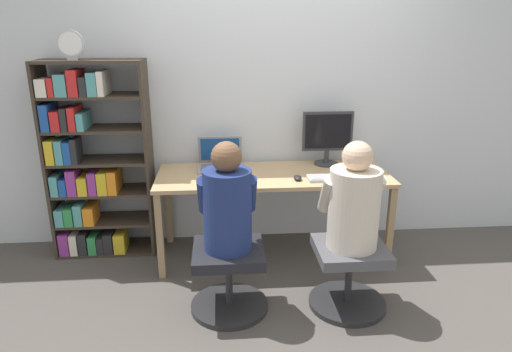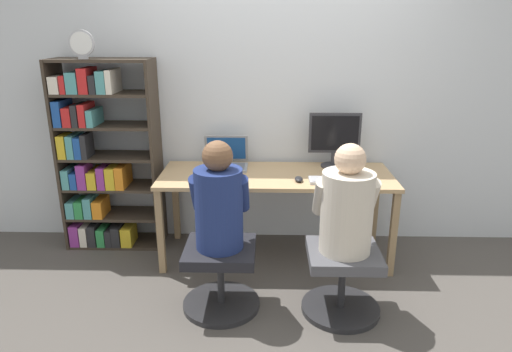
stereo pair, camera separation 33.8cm
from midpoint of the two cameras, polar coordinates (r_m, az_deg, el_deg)
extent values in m
plane|color=#4C4742|center=(3.59, 5.22, -12.40)|extent=(14.00, 14.00, 0.00)
cube|color=silver|center=(3.88, 5.09, 10.37)|extent=(10.00, 0.05, 2.60)
cube|color=tan|center=(3.62, 5.21, -0.03)|extent=(1.83, 0.69, 0.03)
cube|color=#9C7D56|center=(3.52, -9.17, -6.98)|extent=(0.05, 0.05, 0.68)
cube|color=#9C7D56|center=(3.63, 19.38, -6.98)|extent=(0.05, 0.05, 0.68)
cube|color=#9C7D56|center=(4.06, -7.65, -3.36)|extent=(0.05, 0.05, 0.68)
cube|color=#9C7D56|center=(4.17, 16.95, -3.47)|extent=(0.05, 0.05, 0.68)
cylinder|color=#333338|center=(3.88, 12.08, 1.23)|extent=(0.20, 0.20, 0.01)
cylinder|color=#333338|center=(3.86, 12.14, 2.09)|extent=(0.04, 0.04, 0.11)
cube|color=#333338|center=(3.81, 12.36, 5.25)|extent=(0.42, 0.02, 0.33)
cube|color=black|center=(3.79, 12.39, 5.20)|extent=(0.38, 0.01, 0.28)
cube|color=gray|center=(3.73, -1.30, 1.02)|extent=(0.36, 0.24, 0.02)
cube|color=slate|center=(3.73, -1.30, 1.19)|extent=(0.32, 0.19, 0.00)
cube|color=gray|center=(3.84, -1.20, 3.48)|extent=(0.36, 0.08, 0.23)
cube|color=#19478C|center=(3.84, -1.21, 3.44)|extent=(0.32, 0.06, 0.20)
cube|color=#B2B2B7|center=(3.50, 13.04, -0.60)|extent=(0.44, 0.16, 0.02)
cube|color=#97979C|center=(3.50, 13.05, -0.40)|extent=(0.41, 0.13, 0.00)
ellipsoid|color=black|center=(3.46, 8.16, -0.43)|extent=(0.06, 0.11, 0.03)
cylinder|color=#262628|center=(3.28, 13.53, -15.83)|extent=(0.52, 0.52, 0.04)
cylinder|color=#262628|center=(3.17, 13.79, -12.97)|extent=(0.05, 0.05, 0.35)
cube|color=#4C4C51|center=(3.07, 14.08, -9.64)|extent=(0.46, 0.43, 0.07)
cylinder|color=#262628|center=(3.23, -1.25, -15.74)|extent=(0.52, 0.52, 0.04)
cylinder|color=#262628|center=(3.13, -1.27, -12.84)|extent=(0.05, 0.05, 0.35)
cube|color=black|center=(3.03, -1.30, -9.47)|extent=(0.46, 0.43, 0.07)
cylinder|color=beige|center=(2.95, 14.52, -4.52)|extent=(0.33, 0.33, 0.52)
sphere|color=beige|center=(2.84, 15.07, 2.00)|extent=(0.19, 0.19, 0.19)
cylinder|color=beige|center=(2.96, 11.39, -2.62)|extent=(0.09, 0.23, 0.29)
cylinder|color=beige|center=(3.03, 17.20, -2.60)|extent=(0.09, 0.23, 0.29)
cylinder|color=navy|center=(2.90, -1.34, -4.22)|extent=(0.31, 0.31, 0.53)
sphere|color=brown|center=(2.79, -1.39, 2.47)|extent=(0.19, 0.19, 0.19)
cylinder|color=navy|center=(2.96, -4.12, -2.24)|extent=(0.09, 0.23, 0.29)
cylinder|color=navy|center=(2.94, 1.57, -2.30)|extent=(0.09, 0.23, 0.29)
cube|color=#382D23|center=(4.07, -20.75, 2.33)|extent=(0.02, 0.33, 1.59)
cube|color=#382D23|center=(3.84, -9.87, 2.37)|extent=(0.02, 0.33, 1.59)
cube|color=#382D23|center=(4.21, -14.57, -7.92)|extent=(0.76, 0.31, 0.02)
cube|color=#382D23|center=(4.10, -14.86, -4.65)|extent=(0.76, 0.31, 0.02)
cube|color=#382D23|center=(4.01, -15.16, -1.22)|extent=(0.76, 0.31, 0.02)
cube|color=#382D23|center=(3.94, -15.47, 2.36)|extent=(0.76, 0.31, 0.02)
cube|color=#382D23|center=(3.88, -15.79, 6.07)|extent=(0.76, 0.31, 0.02)
cube|color=#382D23|center=(3.83, -16.12, 9.87)|extent=(0.76, 0.31, 0.02)
cube|color=#382D23|center=(3.81, -16.48, 13.74)|extent=(0.76, 0.31, 0.02)
cube|color=#8C338C|center=(4.23, -19.18, -6.68)|extent=(0.08, 0.23, 0.19)
cube|color=silver|center=(4.22, -18.10, -6.70)|extent=(0.06, 0.27, 0.17)
cube|color=#262628|center=(4.19, -17.23, -6.76)|extent=(0.07, 0.24, 0.18)
cube|color=#2D8C47|center=(4.16, -16.26, -7.05)|extent=(0.07, 0.21, 0.15)
cube|color=#262628|center=(4.15, -15.37, -7.14)|extent=(0.05, 0.22, 0.14)
cube|color=#262628|center=(4.14, -14.45, -6.87)|extent=(0.07, 0.27, 0.17)
cube|color=gold|center=(4.09, -13.33, -7.16)|extent=(0.09, 0.20, 0.16)
cube|color=teal|center=(4.14, -19.61, -3.70)|extent=(0.07, 0.22, 0.14)
cube|color=#2D8C47|center=(4.10, -18.74, -3.76)|extent=(0.07, 0.19, 0.15)
cube|color=teal|center=(4.07, -17.75, -3.62)|extent=(0.06, 0.19, 0.17)
cube|color=orange|center=(4.06, -16.57, -3.73)|extent=(0.08, 0.22, 0.15)
cube|color=teal|center=(4.07, -19.94, -0.02)|extent=(0.06, 0.27, 0.16)
cube|color=#1E4C9E|center=(4.05, -19.11, -0.24)|extent=(0.05, 0.25, 0.14)
cube|color=#8C338C|center=(3.98, -18.38, 0.07)|extent=(0.07, 0.19, 0.20)
cube|color=gold|center=(4.00, -17.08, -0.19)|extent=(0.07, 0.26, 0.14)
cube|color=#8C338C|center=(3.96, -16.08, 0.03)|extent=(0.06, 0.24, 0.18)
cube|color=gold|center=(3.94, -15.01, 0.01)|extent=(0.08, 0.25, 0.18)
cube|color=orange|center=(3.93, -13.90, 0.10)|extent=(0.07, 0.27, 0.19)
cube|color=gold|center=(3.96, -20.53, 3.55)|extent=(0.06, 0.19, 0.19)
cube|color=teal|center=(3.97, -19.41, 3.68)|extent=(0.06, 0.26, 0.19)
cube|color=#1E4C9E|center=(3.92, -18.74, 3.49)|extent=(0.06, 0.19, 0.17)
cube|color=#262628|center=(3.90, -18.06, 3.63)|extent=(0.04, 0.18, 0.20)
cube|color=#1E4C9E|center=(3.95, -20.77, 7.45)|extent=(0.06, 0.27, 0.20)
cube|color=red|center=(3.93, -19.69, 7.14)|extent=(0.07, 0.27, 0.15)
cube|color=#262628|center=(3.88, -18.92, 7.27)|extent=(0.05, 0.23, 0.17)
cube|color=red|center=(3.87, -18.07, 7.36)|extent=(0.05, 0.25, 0.18)
cube|color=teal|center=(3.86, -17.16, 7.08)|extent=(0.05, 0.26, 0.13)
cube|color=silver|center=(3.89, -21.16, 10.64)|extent=(0.08, 0.22, 0.13)
cube|color=red|center=(3.88, -20.12, 10.78)|extent=(0.04, 0.25, 0.14)
cube|color=teal|center=(3.86, -19.13, 11.03)|extent=(0.09, 0.26, 0.16)
cube|color=red|center=(3.82, -17.90, 11.33)|extent=(0.07, 0.25, 0.19)
cube|color=#262628|center=(3.81, -16.82, 11.01)|extent=(0.05, 0.26, 0.14)
cube|color=teal|center=(3.76, -15.98, 11.25)|extent=(0.07, 0.21, 0.17)
cube|color=silver|center=(3.77, -14.93, 11.42)|extent=(0.05, 0.27, 0.18)
cube|color=#B2B2B7|center=(3.74, -18.33, 13.84)|extent=(0.07, 0.03, 0.02)
cylinder|color=#B2B2B7|center=(3.73, -18.50, 15.48)|extent=(0.20, 0.02, 0.20)
cylinder|color=white|center=(3.72, -18.56, 15.47)|extent=(0.17, 0.00, 0.17)
camera|label=1|loc=(0.17, -87.14, 0.94)|focal=32.00mm
camera|label=2|loc=(0.17, 92.86, -0.94)|focal=32.00mm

